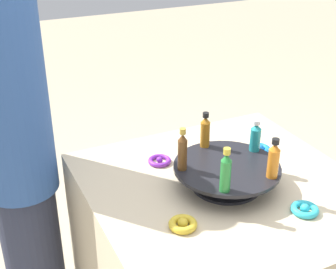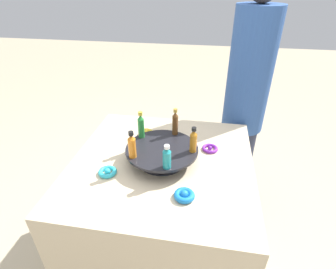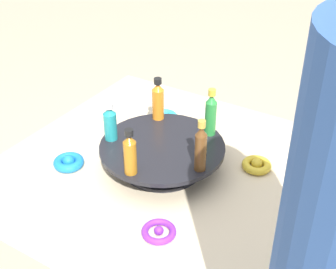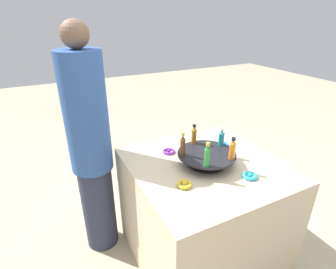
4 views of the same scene
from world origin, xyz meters
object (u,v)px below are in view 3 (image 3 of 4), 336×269
object	(u,v)px
ribbon_bow_gold	(257,165)
ribbon_bow_teal	(165,117)
bottle_teal	(110,123)
bottle_green	(211,114)
bottle_brown	(201,148)
ribbon_bow_blue	(69,162)
display_stand	(162,153)
ribbon_bow_purple	(159,232)
bottle_amber	(131,154)
bottle_orange	(158,100)

from	to	relation	value
ribbon_bow_gold	ribbon_bow_teal	bearing A→B (deg)	-14.30
bottle_teal	bottle_green	xyz separation A→B (m)	(-0.23, -0.17, 0.01)
bottle_teal	bottle_brown	bearing A→B (deg)	-178.82
bottle_teal	bottle_brown	xyz separation A→B (m)	(-0.28, -0.01, 0.01)
bottle_teal	ribbon_bow_blue	distance (m)	0.17
display_stand	bottle_teal	distance (m)	0.17
bottle_teal	bottle_green	distance (m)	0.28
display_stand	ribbon_bow_blue	distance (m)	0.27
ribbon_bow_purple	bottle_brown	bearing A→B (deg)	-91.54
ribbon_bow_gold	bottle_teal	bearing A→B (deg)	26.60
bottle_amber	bottle_green	size ratio (longest dim) A/B	0.90
ribbon_bow_purple	display_stand	bearing A→B (deg)	-59.30
bottle_teal	bottle_brown	distance (m)	0.28
bottle_amber	ribbon_bow_purple	size ratio (longest dim) A/B	1.53
display_stand	bottle_amber	distance (m)	0.17
bottle_brown	ribbon_bow_purple	bearing A→B (deg)	88.46
ribbon_bow_gold	ribbon_bow_purple	bearing A→B (deg)	75.70
bottle_amber	ribbon_bow_blue	size ratio (longest dim) A/B	1.46
ribbon_bow_blue	ribbon_bow_teal	distance (m)	0.38
bottle_teal	bottle_amber	xyz separation A→B (m)	(-0.14, 0.10, 0.01)
ribbon_bow_teal	bottle_teal	bearing A→B (deg)	89.35
bottle_orange	bottle_green	size ratio (longest dim) A/B	0.93
bottle_green	ribbon_bow_teal	xyz separation A→B (m)	(0.22, -0.11, -0.13)
bottle_brown	ribbon_bow_gold	world-z (taller)	bottle_brown
bottle_green	ribbon_bow_blue	bearing A→B (deg)	39.37
bottle_amber	bottle_brown	size ratio (longest dim) A/B	0.88
bottle_brown	ribbon_bow_purple	size ratio (longest dim) A/B	1.73
bottle_brown	ribbon_bow_gold	bearing A→B (deg)	-116.23
bottle_amber	ribbon_bow_purple	world-z (taller)	bottle_amber
ribbon_bow_blue	ribbon_bow_gold	xyz separation A→B (m)	(-0.47, -0.28, -0.00)
ribbon_bow_gold	bottle_orange	bearing A→B (deg)	3.35
ribbon_bow_blue	ribbon_bow_purple	distance (m)	0.38
bottle_orange	display_stand	bearing A→B (deg)	127.18
ribbon_bow_gold	ribbon_bow_blue	bearing A→B (deg)	30.70
ribbon_bow_gold	ribbon_bow_teal	distance (m)	0.38
display_stand	ribbon_bow_teal	size ratio (longest dim) A/B	4.11
bottle_teal	ribbon_bow_blue	xyz separation A→B (m)	(0.09, 0.09, -0.12)
bottle_green	ribbon_bow_teal	size ratio (longest dim) A/B	1.67
bottle_teal	ribbon_bow_gold	distance (m)	0.43
bottle_amber	bottle_brown	world-z (taller)	bottle_brown
bottle_orange	ribbon_bow_purple	size ratio (longest dim) A/B	1.59
bottle_orange	ribbon_bow_gold	size ratio (longest dim) A/B	1.58
bottle_amber	bottle_brown	bearing A→B (deg)	-142.82
display_stand	bottle_teal	xyz separation A→B (m)	(0.14, 0.05, 0.08)
bottle_amber	ribbon_bow_teal	distance (m)	0.43
bottle_orange	ribbon_bow_purple	world-z (taller)	bottle_orange
display_stand	ribbon_bow_gold	world-z (taller)	display_stand
ribbon_bow_blue	ribbon_bow_gold	distance (m)	0.54
ribbon_bow_purple	ribbon_bow_gold	distance (m)	0.38
bottle_brown	ribbon_bow_gold	distance (m)	0.24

